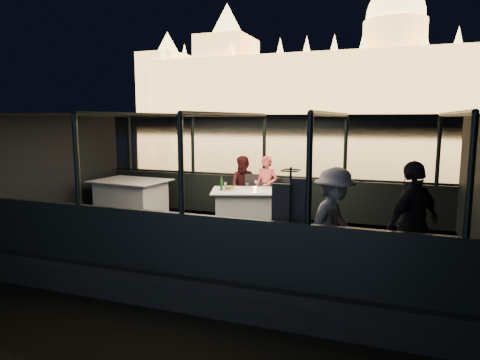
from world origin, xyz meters
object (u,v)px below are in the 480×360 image
(chair_port_left, at_px, (252,200))
(person_man_maroon, at_px, (244,185))
(dining_table_central, at_px, (247,208))
(chair_port_right, at_px, (265,202))
(passenger_dark, at_px, (413,225))
(wine_bottle, at_px, (221,183))
(coat_stand, at_px, (290,217))
(passenger_stripe, at_px, (334,221))
(dining_table_aft, at_px, (131,200))
(person_woman_coral, at_px, (266,186))

(chair_port_left, distance_m, person_man_maroon, 0.44)
(dining_table_central, bearing_deg, chair_port_right, 61.51)
(passenger_dark, xyz_separation_m, wine_bottle, (-3.58, 2.04, 0.06))
(chair_port_left, relative_size, chair_port_right, 1.19)
(chair_port_left, xyz_separation_m, wine_bottle, (-0.40, -0.77, 0.47))
(chair_port_left, bearing_deg, passenger_dark, -54.68)
(coat_stand, xyz_separation_m, passenger_stripe, (0.56, 0.21, -0.05))
(passenger_stripe, distance_m, wine_bottle, 3.39)
(wine_bottle, bearing_deg, chair_port_left, 62.22)
(chair_port_right, height_order, wine_bottle, wine_bottle)
(chair_port_left, xyz_separation_m, chair_port_right, (0.31, -0.07, 0.00))
(dining_table_aft, relative_size, chair_port_right, 1.93)
(dining_table_aft, relative_size, chair_port_left, 1.63)
(coat_stand, bearing_deg, chair_port_left, 116.81)
(coat_stand, xyz_separation_m, person_woman_coral, (-1.34, 3.37, -0.15))
(dining_table_aft, relative_size, coat_stand, 1.01)
(chair_port_right, bearing_deg, passenger_dark, -40.90)
(chair_port_right, xyz_separation_m, wine_bottle, (-0.72, -0.69, 0.47))
(wine_bottle, bearing_deg, dining_table_aft, 176.48)
(dining_table_central, relative_size, chair_port_right, 1.74)
(chair_port_left, relative_size, passenger_dark, 0.58)
(coat_stand, height_order, passenger_dark, passenger_dark)
(person_woman_coral, bearing_deg, chair_port_left, -137.86)
(dining_table_aft, relative_size, person_man_maroon, 1.15)
(person_man_maroon, height_order, passenger_stripe, passenger_stripe)
(chair_port_left, height_order, person_man_maroon, person_man_maroon)
(person_woman_coral, distance_m, passenger_dark, 4.18)
(coat_stand, relative_size, person_man_maroon, 1.14)
(dining_table_central, distance_m, coat_stand, 3.11)
(chair_port_left, relative_size, person_woman_coral, 0.70)
(dining_table_aft, distance_m, person_man_maroon, 2.59)
(passenger_stripe, bearing_deg, coat_stand, 128.34)
(coat_stand, height_order, passenger_stripe, coat_stand)
(dining_table_aft, height_order, wine_bottle, wine_bottle)
(wine_bottle, bearing_deg, dining_table_central, 27.25)
(dining_table_aft, distance_m, coat_stand, 5.02)
(passenger_dark, bearing_deg, wine_bottle, -82.81)
(passenger_dark, bearing_deg, passenger_stripe, -44.03)
(chair_port_right, xyz_separation_m, passenger_dark, (2.86, -2.74, 0.40))
(passenger_stripe, xyz_separation_m, passenger_dark, (1.00, 0.16, 0.00))
(dining_table_central, xyz_separation_m, chair_port_right, (0.24, 0.45, 0.06))
(dining_table_aft, distance_m, passenger_stripe, 5.41)
(chair_port_right, bearing_deg, wine_bottle, -133.11)
(person_man_maroon, xyz_separation_m, passenger_stripe, (2.42, -3.17, 0.10))
(dining_table_central, xyz_separation_m, wine_bottle, (-0.47, -0.24, 0.53))
(person_man_maroon, xyz_separation_m, wine_bottle, (-0.15, -0.97, 0.17))
(dining_table_central, relative_size, wine_bottle, 5.13)
(coat_stand, relative_size, person_woman_coral, 1.12)
(dining_table_central, xyz_separation_m, coat_stand, (1.54, -2.65, 0.51))
(dining_table_central, relative_size, passenger_stripe, 0.91)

